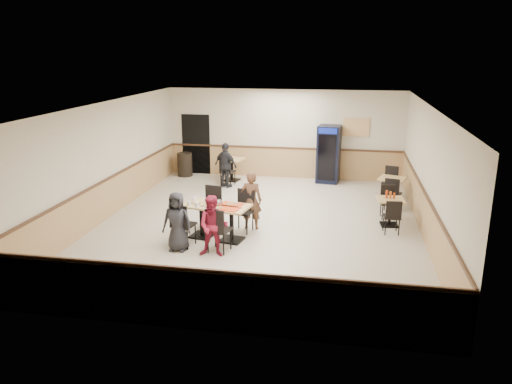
% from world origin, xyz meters
% --- Properties ---
extents(ground, '(10.00, 10.00, 0.00)m').
position_xyz_m(ground, '(0.00, 0.00, 0.00)').
color(ground, beige).
rests_on(ground, ground).
extents(room_shell, '(10.00, 10.00, 10.00)m').
position_xyz_m(room_shell, '(1.78, 2.55, 0.58)').
color(room_shell, silver).
rests_on(room_shell, ground).
extents(main_table, '(1.66, 1.05, 0.82)m').
position_xyz_m(main_table, '(-0.80, -1.09, 0.55)').
color(main_table, black).
rests_on(main_table, ground).
extents(main_chairs, '(1.68, 2.03, 1.04)m').
position_xyz_m(main_chairs, '(-0.85, -1.08, 0.52)').
color(main_chairs, black).
rests_on(main_chairs, ground).
extents(diner_woman_left, '(0.65, 0.43, 1.32)m').
position_xyz_m(diner_woman_left, '(-1.46, -1.91, 0.66)').
color(diner_woman_left, black).
rests_on(diner_woman_left, ground).
extents(diner_woman_right, '(0.67, 0.54, 1.34)m').
position_xyz_m(diner_woman_right, '(-0.60, -2.08, 0.67)').
color(diner_woman_right, maroon).
rests_on(diner_woman_right, ground).
extents(diner_man_opposite, '(0.54, 0.36, 1.45)m').
position_xyz_m(diner_man_opposite, '(-0.13, -0.27, 0.73)').
color(diner_man_opposite, brown).
rests_on(diner_man_opposite, ground).
extents(lone_diner, '(0.91, 0.68, 1.44)m').
position_xyz_m(lone_diner, '(-1.63, 3.34, 0.72)').
color(lone_diner, black).
rests_on(lone_diner, ground).
extents(tabletop_clutter, '(1.29, 0.75, 0.12)m').
position_xyz_m(tabletop_clutter, '(-0.79, -1.14, 0.85)').
color(tabletop_clutter, red).
rests_on(tabletop_clutter, main_table).
extents(side_table_near, '(0.71, 0.71, 0.70)m').
position_xyz_m(side_table_near, '(3.25, 0.56, 0.46)').
color(side_table_near, black).
rests_on(side_table_near, ground).
extents(side_table_near_chair_south, '(0.44, 0.44, 0.88)m').
position_xyz_m(side_table_near_chair_south, '(3.25, -0.00, 0.44)').
color(side_table_near_chair_south, black).
rests_on(side_table_near_chair_south, ground).
extents(side_table_near_chair_north, '(0.44, 0.44, 0.88)m').
position_xyz_m(side_table_near_chair_north, '(3.25, 1.12, 0.44)').
color(side_table_near_chair_north, black).
rests_on(side_table_near_chair_north, ground).
extents(side_table_far, '(0.87, 0.87, 0.75)m').
position_xyz_m(side_table_far, '(3.43, 2.52, 0.50)').
color(side_table_far, black).
rests_on(side_table_far, ground).
extents(side_table_far_chair_south, '(0.55, 0.55, 0.94)m').
position_xyz_m(side_table_far_chair_south, '(3.43, 1.92, 0.47)').
color(side_table_far_chair_south, black).
rests_on(side_table_far_chair_south, ground).
extents(side_table_far_chair_north, '(0.55, 0.55, 0.94)m').
position_xyz_m(side_table_far_chair_north, '(3.43, 3.12, 0.47)').
color(side_table_far_chair_north, black).
rests_on(side_table_far_chair_north, ground).
extents(condiment_caddy, '(0.23, 0.06, 0.20)m').
position_xyz_m(condiment_caddy, '(3.22, 0.61, 0.79)').
color(condiment_caddy, '#A9340C').
rests_on(condiment_caddy, side_table_near).
extents(back_table, '(0.84, 0.84, 0.76)m').
position_xyz_m(back_table, '(-1.63, 4.20, 0.50)').
color(back_table, black).
rests_on(back_table, ground).
extents(back_table_chair_lone, '(0.53, 0.53, 0.96)m').
position_xyz_m(back_table_chair_lone, '(-1.63, 3.60, 0.48)').
color(back_table_chair_lone, black).
rests_on(back_table_chair_lone, ground).
extents(pepsi_cooler, '(0.80, 0.80, 1.89)m').
position_xyz_m(pepsi_cooler, '(1.55, 4.59, 0.95)').
color(pepsi_cooler, black).
rests_on(pepsi_cooler, ground).
extents(trash_bin, '(0.51, 0.51, 0.81)m').
position_xyz_m(trash_bin, '(-3.40, 4.55, 0.41)').
color(trash_bin, black).
rests_on(trash_bin, ground).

